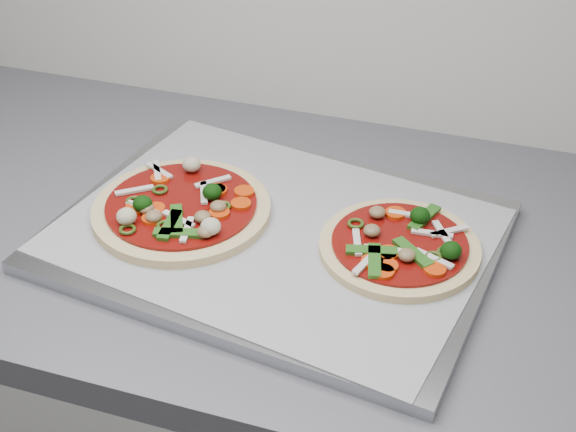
% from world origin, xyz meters
% --- Properties ---
extents(base_cabinet, '(3.60, 0.60, 0.86)m').
position_xyz_m(base_cabinet, '(0.00, 1.30, 0.43)').
color(base_cabinet, silver).
rests_on(base_cabinet, ground).
extents(baking_tray, '(0.55, 0.44, 0.02)m').
position_xyz_m(baking_tray, '(0.43, 1.27, 0.91)').
color(baking_tray, '#9C9DA2').
rests_on(baking_tray, countertop).
extents(parchment, '(0.54, 0.44, 0.00)m').
position_xyz_m(parchment, '(0.43, 1.27, 0.92)').
color(parchment, '#96969B').
rests_on(parchment, baking_tray).
extents(pizza_left, '(0.26, 0.26, 0.04)m').
position_xyz_m(pizza_left, '(0.31, 1.27, 0.93)').
color(pizza_left, '#EFD890').
rests_on(pizza_left, parchment).
extents(pizza_right, '(0.20, 0.20, 0.03)m').
position_xyz_m(pizza_right, '(0.58, 1.28, 0.93)').
color(pizza_right, '#EFD890').
rests_on(pizza_right, parchment).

